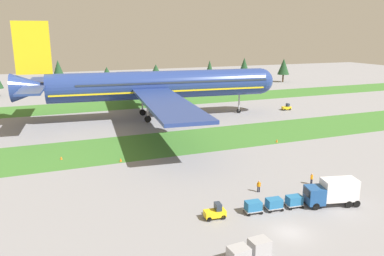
% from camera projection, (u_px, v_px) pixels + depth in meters
% --- Properties ---
extents(ground_plane, '(400.00, 400.00, 0.00)m').
position_uv_depth(ground_plane, '(290.00, 232.00, 42.54)').
color(ground_plane, gray).
extents(grass_strip_near, '(320.00, 17.41, 0.01)m').
position_uv_depth(grass_strip_near, '(176.00, 142.00, 77.85)').
color(grass_strip_near, '#3D752D').
rests_on(grass_strip_near, ground).
extents(grass_strip_far, '(320.00, 17.41, 0.01)m').
position_uv_depth(grass_strip_far, '(128.00, 104.00, 120.08)').
color(grass_strip_far, '#3D752D').
rests_on(grass_strip_far, ground).
extents(airliner, '(68.04, 83.96, 24.72)m').
position_uv_depth(airliner, '(153.00, 85.00, 97.69)').
color(airliner, navy).
rests_on(airliner, ground).
extents(baggage_tug, '(2.71, 1.53, 1.97)m').
position_uv_depth(baggage_tug, '(215.00, 212.00, 45.62)').
color(baggage_tug, yellow).
rests_on(baggage_tug, ground).
extents(cargo_dolly_lead, '(2.33, 1.69, 1.55)m').
position_uv_depth(cargo_dolly_lead, '(253.00, 206.00, 46.97)').
color(cargo_dolly_lead, '#A3A3A8').
rests_on(cargo_dolly_lead, ground).
extents(cargo_dolly_second, '(2.33, 1.69, 1.55)m').
position_uv_depth(cargo_dolly_second, '(274.00, 203.00, 47.76)').
color(cargo_dolly_second, '#A3A3A8').
rests_on(cargo_dolly_second, ground).
extents(cargo_dolly_third, '(2.33, 1.69, 1.55)m').
position_uv_depth(cargo_dolly_third, '(294.00, 200.00, 48.55)').
color(cargo_dolly_third, '#A3A3A8').
rests_on(cargo_dolly_third, ground).
extents(cargo_dolly_fourth, '(2.33, 1.69, 1.55)m').
position_uv_depth(cargo_dolly_fourth, '(314.00, 198.00, 49.35)').
color(cargo_dolly_fourth, '#A3A3A8').
rests_on(cargo_dolly_fourth, ground).
extents(catering_truck, '(7.30, 3.84, 3.58)m').
position_uv_depth(catering_truck, '(332.00, 191.00, 48.85)').
color(catering_truck, '#1E4C8E').
rests_on(catering_truck, ground).
extents(pushback_tractor, '(2.71, 1.55, 1.97)m').
position_uv_depth(pushback_tractor, '(287.00, 107.00, 110.16)').
color(pushback_tractor, yellow).
rests_on(pushback_tractor, ground).
extents(ground_crew_marshaller, '(0.55, 0.36, 1.74)m').
position_uv_depth(ground_crew_marshaller, '(312.00, 178.00, 55.87)').
color(ground_crew_marshaller, black).
rests_on(ground_crew_marshaller, ground).
extents(ground_crew_loader, '(0.54, 0.36, 1.74)m').
position_uv_depth(ground_crew_loader, '(259.00, 186.00, 53.16)').
color(ground_crew_loader, black).
rests_on(ground_crew_loader, ground).
extents(uld_container_0, '(2.11, 1.73, 1.69)m').
position_uv_depth(uld_container_0, '(239.00, 255.00, 36.72)').
color(uld_container_0, '#A3A3A8').
rests_on(uld_container_0, ground).
extents(uld_container_1, '(2.08, 1.70, 1.74)m').
position_uv_depth(uld_container_1, '(259.00, 247.00, 38.04)').
color(uld_container_1, '#A3A3A8').
rests_on(uld_container_1, ground).
extents(taxiway_marker_0, '(0.44, 0.44, 0.63)m').
position_uv_depth(taxiway_marker_0, '(277.00, 141.00, 77.76)').
color(taxiway_marker_0, orange).
rests_on(taxiway_marker_0, ground).
extents(taxiway_marker_1, '(0.44, 0.44, 0.57)m').
position_uv_depth(taxiway_marker_1, '(121.00, 160.00, 66.08)').
color(taxiway_marker_1, orange).
rests_on(taxiway_marker_1, ground).
extents(taxiway_marker_2, '(0.44, 0.44, 0.54)m').
position_uv_depth(taxiway_marker_2, '(61.00, 158.00, 67.19)').
color(taxiway_marker_2, orange).
rests_on(taxiway_marker_2, ground).
extents(distant_tree_line, '(162.45, 10.25, 12.28)m').
position_uv_depth(distant_tree_line, '(112.00, 72.00, 147.25)').
color(distant_tree_line, '#4C3823').
rests_on(distant_tree_line, ground).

